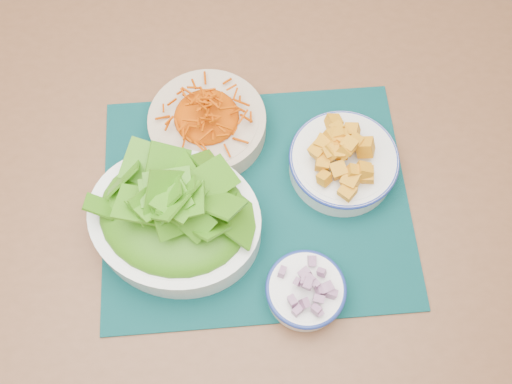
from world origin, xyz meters
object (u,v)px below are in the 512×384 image
at_px(lettuce_bowl, 173,214).
at_px(onion_bowl, 306,290).
at_px(carrot_bowl, 207,121).
at_px(table, 209,200).
at_px(squash_bowl, 344,158).
at_px(placemat, 256,200).

bearing_deg(lettuce_bowl, onion_bowl, -12.10).
distance_m(carrot_bowl, onion_bowl, 0.32).
relative_size(table, carrot_bowl, 5.78).
relative_size(squash_bowl, lettuce_bowl, 0.83).
bearing_deg(onion_bowl, squash_bowl, 90.33).
xyz_separation_m(carrot_bowl, lettuce_bowl, (0.01, -0.18, 0.03)).
xyz_separation_m(table, carrot_bowl, (-0.02, 0.08, 0.13)).
bearing_deg(carrot_bowl, onion_bowl, -43.27).
bearing_deg(lettuce_bowl, table, 83.21).
height_order(lettuce_bowl, onion_bowl, lettuce_bowl).
relative_size(table, placemat, 2.99).
relative_size(table, squash_bowl, 6.54).
bearing_deg(table, carrot_bowl, 86.48).
bearing_deg(lettuce_bowl, squash_bowl, 38.03).
height_order(placemat, lettuce_bowl, lettuce_bowl).
xyz_separation_m(carrot_bowl, squash_bowl, (0.23, 0.00, 0.01)).
xyz_separation_m(placemat, lettuce_bowl, (-0.10, -0.09, 0.06)).
distance_m(placemat, lettuce_bowl, 0.15).
bearing_deg(squash_bowl, lettuce_bowl, -140.21).
height_order(table, carrot_bowl, carrot_bowl).
height_order(placemat, squash_bowl, squash_bowl).
distance_m(placemat, onion_bowl, 0.18).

